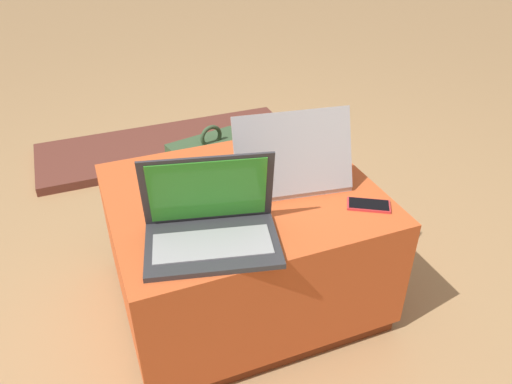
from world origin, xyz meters
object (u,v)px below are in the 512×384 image
object	(u,v)px
laptop_far	(288,168)
backpack	(212,185)
cell_phone	(369,205)
laptop_near	(211,226)

from	to	relation	value
laptop_far	backpack	bearing A→B (deg)	-66.61
cell_phone	backpack	world-z (taller)	backpack
laptop_near	backpack	size ratio (longest dim) A/B	0.86
laptop_near	laptop_far	bearing A→B (deg)	45.02
cell_phone	backpack	xyz separation A→B (m)	(-0.30, 0.69, -0.26)
laptop_near	cell_phone	distance (m)	0.50
laptop_near	backpack	distance (m)	0.76
laptop_near	backpack	world-z (taller)	laptop_near
cell_phone	laptop_far	bearing A→B (deg)	-111.36
laptop_near	laptop_far	xyz separation A→B (m)	(0.33, 0.20, 0.00)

